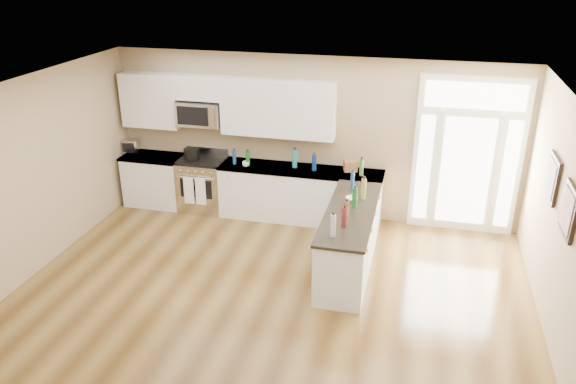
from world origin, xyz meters
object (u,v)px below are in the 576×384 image
Objects in this scene: kitchen_range at (203,184)px; stockpot at (192,154)px; peninsula_cabinet at (349,242)px; toaster_oven at (131,146)px.

stockpot is (-0.18, -0.02, 0.58)m from kitchen_range.
kitchen_range is 3.99× the size of stockpot.
peninsula_cabinet is 8.60× the size of toaster_oven.
peninsula_cabinet is at bearing -26.88° from kitchen_range.
stockpot reaches higher than peninsula_cabinet.
peninsula_cabinet is 3.20m from kitchen_range.
kitchen_range is (-2.86, 1.45, 0.04)m from peninsula_cabinet.
toaster_oven is (-4.28, 1.56, 0.62)m from peninsula_cabinet.
stockpot is at bearing -15.54° from toaster_oven.
stockpot reaches higher than kitchen_range.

